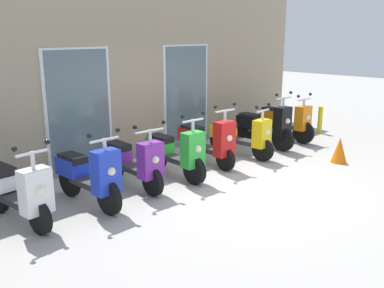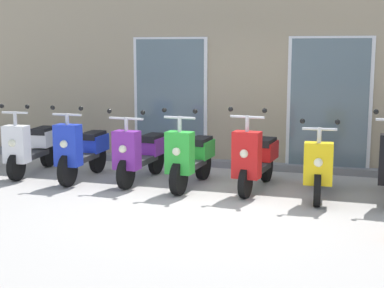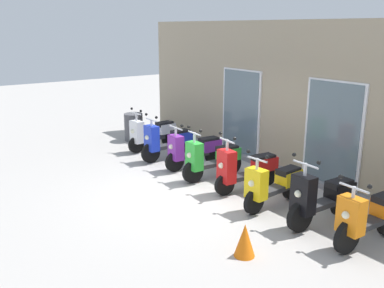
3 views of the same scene
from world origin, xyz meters
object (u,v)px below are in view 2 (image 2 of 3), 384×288
object	(u,v)px
scooter_purple	(141,152)
scooter_white	(32,146)
scooter_red	(256,158)
scooter_blue	(82,149)
scooter_yellow	(318,165)
scooter_green	(191,157)

from	to	relation	value
scooter_purple	scooter_white	bearing A→B (deg)	-179.68
scooter_white	scooter_red	size ratio (longest dim) A/B	1.00
scooter_purple	scooter_blue	bearing A→B (deg)	-170.47
scooter_blue	scooter_red	distance (m)	2.81
scooter_yellow	scooter_red	bearing A→B (deg)	172.34
scooter_white	scooter_green	size ratio (longest dim) A/B	1.00
scooter_red	scooter_green	bearing A→B (deg)	-173.17
scooter_red	scooter_purple	bearing A→B (deg)	179.83
scooter_blue	scooter_green	xyz separation A→B (m)	(1.82, 0.04, -0.03)
scooter_white	scooter_purple	size ratio (longest dim) A/B	0.98
scooter_yellow	scooter_purple	bearing A→B (deg)	177.33
scooter_white	scooter_yellow	distance (m)	4.75
scooter_white	scooter_blue	world-z (taller)	scooter_blue
scooter_green	scooter_red	size ratio (longest dim) A/B	1.00
scooter_purple	scooter_green	world-z (taller)	scooter_green
scooter_purple	scooter_green	size ratio (longest dim) A/B	1.02
scooter_blue	scooter_purple	bearing A→B (deg)	9.53
scooter_white	scooter_green	bearing A→B (deg)	-2.25
scooter_green	scooter_red	bearing A→B (deg)	6.83
scooter_green	scooter_yellow	size ratio (longest dim) A/B	1.00
scooter_purple	scooter_red	world-z (taller)	scooter_red
scooter_red	scooter_white	bearing A→B (deg)	-179.92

